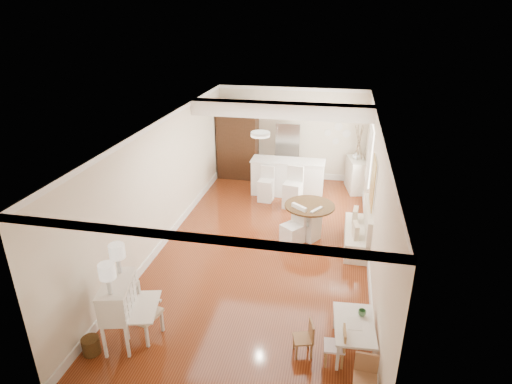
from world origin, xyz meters
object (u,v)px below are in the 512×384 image
(secretary_bureau, at_px, (120,312))
(bar_stool_left, at_px, (266,184))
(slip_chair_far, at_px, (310,223))
(dining_table, at_px, (309,220))
(kids_chair_a, at_px, (303,338))
(kids_chair_b, at_px, (334,345))
(gustavian_armchair, at_px, (143,313))
(wicker_basket, at_px, (91,346))
(kids_table, at_px, (353,337))
(slip_chair_near, at_px, (293,225))
(kids_chair_c, at_px, (365,379))
(fridge, at_px, (299,153))
(bar_stool_right, at_px, (293,188))
(breakfast_counter, at_px, (288,177))
(pantry_cabinet, at_px, (238,142))
(sideboard, at_px, (356,175))

(secretary_bureau, bearing_deg, bar_stool_left, 63.63)
(slip_chair_far, bearing_deg, dining_table, -136.04)
(kids_chair_a, height_order, kids_chair_b, kids_chair_b)
(gustavian_armchair, relative_size, kids_chair_b, 1.39)
(wicker_basket, relative_size, kids_chair_b, 0.43)
(kids_table, height_order, slip_chair_near, slip_chair_near)
(kids_chair_c, xyz_separation_m, fridge, (-1.75, 7.78, 0.57))
(kids_chair_b, height_order, bar_stool_right, bar_stool_right)
(kids_table, height_order, breakfast_counter, breakfast_counter)
(breakfast_counter, relative_size, pantry_cabinet, 0.89)
(kids_table, xyz_separation_m, sideboard, (0.10, 6.56, 0.22))
(kids_table, relative_size, kids_chair_b, 1.58)
(kids_chair_c, relative_size, sideboard, 0.66)
(gustavian_armchair, bearing_deg, bar_stool_right, -5.51)
(pantry_cabinet, bearing_deg, bar_stool_left, -54.34)
(kids_chair_c, bearing_deg, slip_chair_far, 107.97)
(breakfast_counter, height_order, pantry_cabinet, pantry_cabinet)
(slip_chair_far, xyz_separation_m, sideboard, (1.06, 3.18, 0.06))
(kids_chair_c, height_order, pantry_cabinet, pantry_cabinet)
(kids_chair_c, bearing_deg, kids_chair_a, 147.95)
(slip_chair_near, distance_m, bar_stool_left, 2.38)
(kids_chair_b, bearing_deg, bar_stool_right, -170.23)
(kids_table, bearing_deg, slip_chair_far, 105.91)
(bar_stool_right, bearing_deg, slip_chair_near, -72.17)
(breakfast_counter, height_order, bar_stool_right, bar_stool_right)
(fridge, bearing_deg, kids_chair_b, -79.61)
(kids_chair_b, bearing_deg, bar_stool_left, -163.63)
(kids_table, relative_size, pantry_cabinet, 0.43)
(kids_chair_b, height_order, slip_chair_far, slip_chair_far)
(secretary_bureau, relative_size, kids_table, 1.10)
(sideboard, bearing_deg, kids_chair_a, -108.53)
(slip_chair_near, xyz_separation_m, breakfast_counter, (-0.48, 2.72, 0.08))
(fridge, bearing_deg, gustavian_armchair, -103.18)
(dining_table, xyz_separation_m, slip_chair_far, (0.03, -0.16, 0.02))
(kids_table, distance_m, sideboard, 6.56)
(bar_stool_right, bearing_deg, fridge, 102.35)
(sideboard, bearing_deg, pantry_cabinet, 162.75)
(kids_chair_a, bearing_deg, breakfast_counter, 173.57)
(kids_table, xyz_separation_m, breakfast_counter, (-1.80, 5.85, 0.26))
(kids_chair_a, height_order, bar_stool_left, bar_stool_left)
(pantry_cabinet, bearing_deg, slip_chair_far, -54.44)
(breakfast_counter, bearing_deg, kids_chair_a, -80.21)
(secretary_bureau, height_order, kids_chair_b, secretary_bureau)
(kids_table, distance_m, kids_chair_c, 0.90)
(slip_chair_near, xyz_separation_m, pantry_cabinet, (-2.18, 3.80, 0.71))
(kids_chair_c, relative_size, breakfast_counter, 0.32)
(kids_chair_c, relative_size, dining_table, 0.57)
(fridge, distance_m, sideboard, 1.79)
(slip_chair_far, xyz_separation_m, bar_stool_left, (-1.36, 1.91, 0.07))
(kids_table, bearing_deg, bar_stool_left, 113.72)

